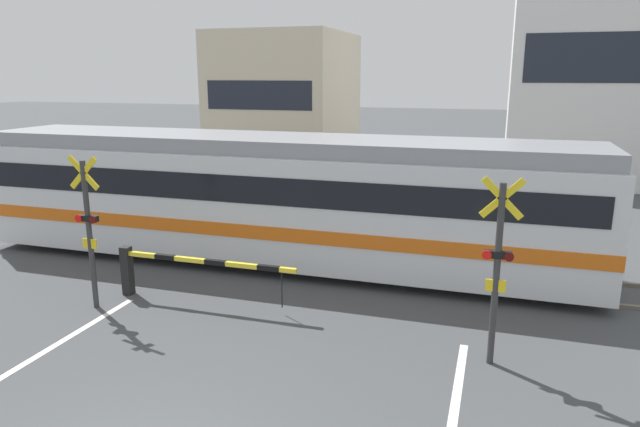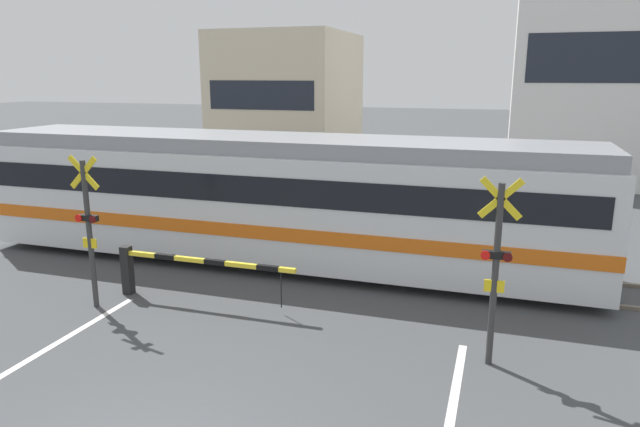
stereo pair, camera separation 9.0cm
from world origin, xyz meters
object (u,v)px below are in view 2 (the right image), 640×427
object	(u,v)px
crossing_barrier_far	(452,218)
crossing_signal_right	(496,264)
commuter_train	(275,196)
crossing_barrier_near	(169,266)
crossing_signal_left	(89,226)

from	to	relation	value
crossing_barrier_far	crossing_signal_right	xyz separation A→B (m)	(1.27, -6.95, 0.99)
commuter_train	crossing_barrier_near	world-z (taller)	commuter_train
crossing_barrier_near	crossing_barrier_far	size ratio (longest dim) A/B	1.00
commuter_train	crossing_signal_left	bearing A→B (deg)	-121.59
commuter_train	crossing_signal_right	world-z (taller)	commuter_train
commuter_train	crossing_signal_left	distance (m)	4.66
crossing_signal_left	commuter_train	bearing A→B (deg)	58.41
crossing_barrier_far	crossing_signal_left	distance (m)	9.64
commuter_train	crossing_barrier_far	world-z (taller)	commuter_train
crossing_barrier_near	crossing_signal_right	world-z (taller)	crossing_signal_right
crossing_barrier_far	crossing_signal_right	distance (m)	7.13
crossing_barrier_near	commuter_train	bearing A→B (deg)	69.54
crossing_signal_left	crossing_signal_right	distance (m)	7.88
crossing_barrier_near	crossing_signal_right	size ratio (longest dim) A/B	1.27
commuter_train	crossing_barrier_far	distance (m)	5.22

